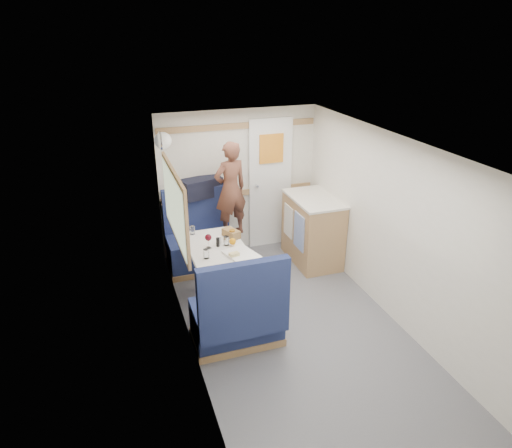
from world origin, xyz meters
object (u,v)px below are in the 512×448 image
object	(u,v)px
galley_counter	(312,229)
salt_grinder	(220,240)
bread_loaf	(231,233)
bench_far	(201,246)
dome_light	(163,141)
person	(231,189)
tumbler_right	(226,241)
cheese_block	(234,254)
tumbler_mid	(192,230)
beer_glass	(232,234)
orange_fruit	(233,242)
tumbler_left	(206,254)
duffel_bag	(201,188)
dinette_table	(216,257)
wine_glass	(208,238)
pepper_grinder	(218,242)
bench_near	(238,319)
tray	(241,255)

from	to	relation	value
galley_counter	salt_grinder	bearing A→B (deg)	-158.93
bread_loaf	bench_far	bearing A→B (deg)	107.53
dome_light	person	world-z (taller)	dome_light
galley_counter	tumbler_right	world-z (taller)	galley_counter
cheese_block	tumbler_mid	bearing A→B (deg)	112.99
dome_light	beer_glass	size ratio (longest dim) A/B	1.90
orange_fruit	tumbler_left	bearing A→B (deg)	-151.12
duffel_bag	tumbler_right	size ratio (longest dim) A/B	4.99
orange_fruit	cheese_block	size ratio (longest dim) A/B	0.74
duffel_bag	orange_fruit	distance (m)	1.23
dinette_table	orange_fruit	bearing A→B (deg)	-25.25
bench_far	beer_glass	distance (m)	0.92
galley_counter	bread_loaf	world-z (taller)	galley_counter
wine_glass	pepper_grinder	xyz separation A→B (m)	(0.11, 0.01, -0.07)
bench_far	cheese_block	bearing A→B (deg)	-84.50
bench_near	duffel_bag	distance (m)	2.12
bench_far	pepper_grinder	size ratio (longest dim) A/B	10.06
dinette_table	bench_far	xyz separation A→B (m)	(-0.00, 0.86, -0.27)
duffel_bag	cheese_block	size ratio (longest dim) A/B	5.04
tray	tumbler_mid	bearing A→B (deg)	119.18
person	beer_glass	xyz separation A→B (m)	(-0.18, -0.69, -0.30)
tumbler_right	person	bearing A→B (deg)	70.84
orange_fruit	tumbler_left	size ratio (longest dim) A/B	0.73
wine_glass	tumbler_left	distance (m)	0.25
galley_counter	wine_glass	bearing A→B (deg)	-159.07
tumbler_right	pepper_grinder	xyz separation A→B (m)	(-0.10, -0.00, -0.00)
tray	bread_loaf	xyz separation A→B (m)	(0.02, 0.48, 0.04)
cheese_block	tumbler_right	xyz separation A→B (m)	(-0.00, 0.31, 0.02)
cheese_block	bread_loaf	xyz separation A→B (m)	(0.11, 0.50, 0.01)
duffel_bag	bread_loaf	distance (m)	1.01
cheese_block	beer_glass	distance (m)	0.47
person	bread_loaf	distance (m)	0.74
dinette_table	tray	world-z (taller)	tray
person	galley_counter	bearing A→B (deg)	152.12
tray	bread_loaf	bearing A→B (deg)	87.34
salt_grinder	person	bearing A→B (deg)	66.04
galley_counter	duffel_bag	world-z (taller)	duffel_bag
dome_light	tumbler_mid	distance (m)	1.11
dinette_table	tumbler_right	distance (m)	0.24
dome_light	tumbler_left	xyz separation A→B (m)	(0.22, -1.12, -0.98)
pepper_grinder	salt_grinder	world-z (taller)	pepper_grinder
salt_grinder	bench_far	bearing A→B (deg)	93.34
galley_counter	tumbler_mid	bearing A→B (deg)	-173.98
tumbler_mid	bread_loaf	xyz separation A→B (m)	(0.42, -0.22, -0.00)
dome_light	tray	distance (m)	1.67
galley_counter	cheese_block	size ratio (longest dim) A/B	8.87
dinette_table	bench_near	xyz separation A→B (m)	(-0.00, -0.86, -0.27)
orange_fruit	cheese_block	distance (m)	0.27
duffel_bag	tumbler_mid	bearing A→B (deg)	-125.93
bench_far	dome_light	world-z (taller)	dome_light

